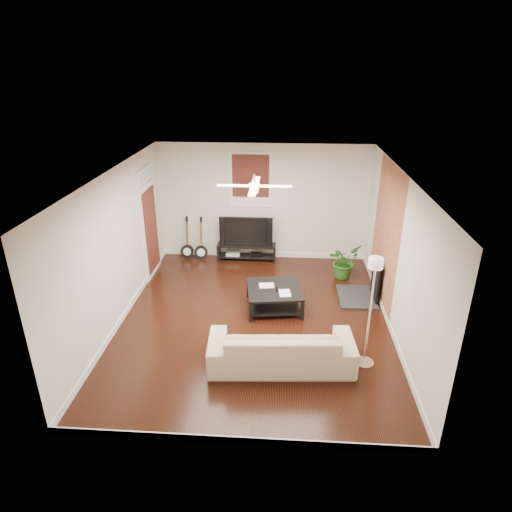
{
  "coord_description": "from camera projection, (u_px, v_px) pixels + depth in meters",
  "views": [
    {
      "loc": [
        0.52,
        -7.23,
        4.53
      ],
      "look_at": [
        0.0,
        0.4,
        1.15
      ],
      "focal_mm": 31.29,
      "sensor_mm": 36.0,
      "label": 1
    }
  ],
  "objects": [
    {
      "name": "guitar_right",
      "position": [
        200.0,
        239.0,
        10.83
      ],
      "size": [
        0.35,
        0.27,
        1.05
      ],
      "primitive_type": null,
      "rotation": [
        0.0,
        0.0,
        0.14
      ],
      "color": "black",
      "rests_on": "floor"
    },
    {
      "name": "window_back",
      "position": [
        251.0,
        180.0,
        10.4
      ],
      "size": [
        1.0,
        0.06,
        1.3
      ],
      "primitive_type": "cube",
      "color": "#3D1410",
      "rests_on": "wall_back"
    },
    {
      "name": "coffee_table",
      "position": [
        274.0,
        298.0,
        8.79
      ],
      "size": [
        1.16,
        1.16,
        0.43
      ],
      "primitive_type": "cube",
      "rotation": [
        0.0,
        0.0,
        0.13
      ],
      "color": "black",
      "rests_on": "floor"
    },
    {
      "name": "tv",
      "position": [
        246.0,
        230.0,
        10.73
      ],
      "size": [
        1.27,
        0.17,
        0.73
      ],
      "primitive_type": "imported",
      "color": "black",
      "rests_on": "tv_stand"
    },
    {
      "name": "room",
      "position": [
        254.0,
        252.0,
        7.9
      ],
      "size": [
        5.01,
        6.01,
        2.81
      ],
      "color": "black",
      "rests_on": "ground"
    },
    {
      "name": "door_left",
      "position": [
        150.0,
        222.0,
        9.84
      ],
      "size": [
        0.08,
        1.0,
        2.5
      ],
      "primitive_type": "cube",
      "color": "white",
      "rests_on": "wall_left"
    },
    {
      "name": "fireplace",
      "position": [
        366.0,
        278.0,
        9.05
      ],
      "size": [
        0.8,
        1.1,
        0.92
      ],
      "primitive_type": "cube",
      "color": "black",
      "rests_on": "floor"
    },
    {
      "name": "floor_lamp",
      "position": [
        370.0,
        313.0,
        6.86
      ],
      "size": [
        0.33,
        0.33,
        1.89
      ],
      "primitive_type": null,
      "rotation": [
        0.0,
        0.0,
        0.07
      ],
      "color": "white",
      "rests_on": "floor"
    },
    {
      "name": "guitar_left",
      "position": [
        186.0,
        238.0,
        10.87
      ],
      "size": [
        0.33,
        0.24,
        1.05
      ],
      "primitive_type": null,
      "rotation": [
        0.0,
        0.0,
        0.03
      ],
      "color": "black",
      "rests_on": "floor"
    },
    {
      "name": "ceiling_fan",
      "position": [
        254.0,
        186.0,
        7.41
      ],
      "size": [
        1.24,
        1.24,
        0.32
      ],
      "primitive_type": null,
      "color": "white",
      "rests_on": "ceiling"
    },
    {
      "name": "sofa",
      "position": [
        281.0,
        346.0,
        7.1
      ],
      "size": [
        2.37,
        1.05,
        0.68
      ],
      "primitive_type": "imported",
      "rotation": [
        0.0,
        0.0,
        3.21
      ],
      "color": "tan",
      "rests_on": "floor"
    },
    {
      "name": "potted_plant",
      "position": [
        344.0,
        261.0,
        9.99
      ],
      "size": [
        0.92,
        0.92,
        0.78
      ],
      "primitive_type": "imported",
      "rotation": [
        0.0,
        0.0,
        0.8
      ],
      "color": "#29611B",
      "rests_on": "floor"
    },
    {
      "name": "tv_stand",
      "position": [
        247.0,
        252.0,
        10.94
      ],
      "size": [
        1.42,
        0.38,
        0.4
      ],
      "primitive_type": "cube",
      "color": "black",
      "rests_on": "floor"
    },
    {
      "name": "brick_accent",
      "position": [
        386.0,
        235.0,
        8.65
      ],
      "size": [
        0.02,
        2.2,
        2.8
      ],
      "primitive_type": "cube",
      "color": "#9E5533",
      "rests_on": "floor"
    }
  ]
}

